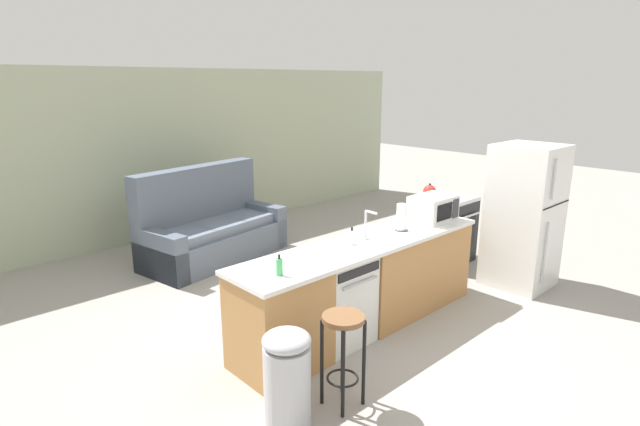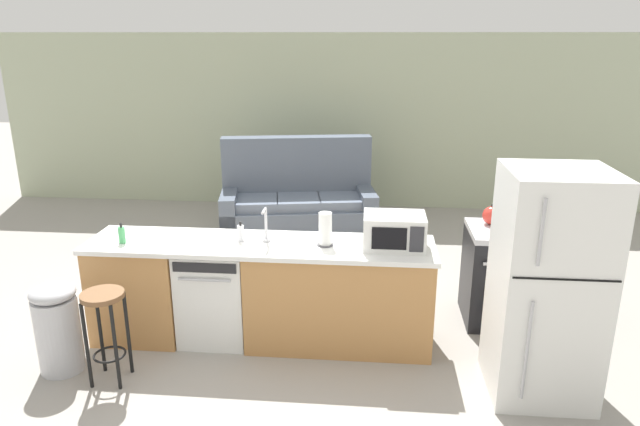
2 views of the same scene
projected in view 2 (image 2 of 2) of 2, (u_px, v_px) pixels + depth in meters
ground_plane at (246, 337)px, 5.07m from camera, size 24.00×24.00×0.00m
wall_back at (322, 122)px, 8.65m from camera, size 10.00×0.06×2.60m
kitchen_counter at (272, 295)px, 4.93m from camera, size 2.94×0.66×0.90m
dishwasher at (216, 293)px, 4.97m from camera, size 0.58×0.61×0.84m
stove_range at (508, 275)px, 5.25m from camera, size 0.76×0.68×0.90m
refrigerator at (547, 286)px, 4.09m from camera, size 0.72×0.73×1.70m
microwave at (394, 231)px, 4.65m from camera, size 0.50×0.37×0.28m
sink_faucet at (266, 227)px, 4.77m from camera, size 0.07×0.18×0.30m
paper_towel_roll at (325, 229)px, 4.69m from camera, size 0.14×0.14×0.28m
soap_bottle at (241, 233)px, 4.80m from camera, size 0.06×0.06×0.18m
dish_soap_bottle at (122, 235)px, 4.76m from camera, size 0.06×0.06×0.18m
kettle at (492, 215)px, 5.23m from camera, size 0.21×0.17×0.19m
bar_stool at (105, 318)px, 4.29m from camera, size 0.32×0.32×0.74m
trash_bin at (58, 327)px, 4.48m from camera, size 0.35×0.35×0.74m
couch at (298, 204)px, 7.65m from camera, size 2.12×1.23×1.27m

